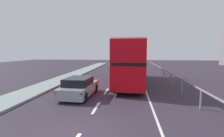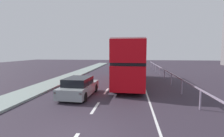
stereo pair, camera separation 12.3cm
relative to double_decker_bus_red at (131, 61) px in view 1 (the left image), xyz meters
The scene contains 4 objects.
lane_paint_markings 3.57m from the double_decker_bus_red, 90.60° to the right, with size 3.33×46.00×0.01m.
bridge_side_railing 4.62m from the double_decker_bus_red, 29.62° to the right, with size 0.10×42.00×1.15m.
double_decker_bus_red is the anchor object (origin of this frame).
hatchback_car_near 6.77m from the double_decker_bus_red, 123.82° to the right, with size 2.00×4.19×1.38m.
Camera 1 is at (1.95, -5.81, 3.19)m, focal length 27.03 mm.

